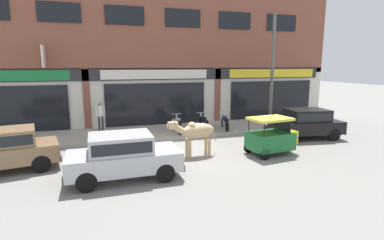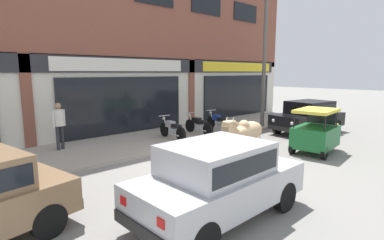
# 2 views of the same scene
# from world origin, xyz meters

# --- Properties ---
(ground_plane) EXTENTS (90.00, 90.00, 0.00)m
(ground_plane) POSITION_xyz_m (0.00, 0.00, 0.00)
(ground_plane) COLOR gray
(sidewalk) EXTENTS (19.00, 3.45, 0.13)m
(sidewalk) POSITION_xyz_m (0.00, 3.93, 0.07)
(sidewalk) COLOR #A8A093
(sidewalk) RESTS_ON ground
(shop_building) EXTENTS (23.00, 1.40, 10.34)m
(shop_building) POSITION_xyz_m (-0.00, 5.91, 4.98)
(shop_building) COLOR brown
(shop_building) RESTS_ON ground
(cow) EXTENTS (2.14, 0.74, 1.61)m
(cow) POSITION_xyz_m (0.36, -0.59, 1.01)
(cow) COLOR tan
(cow) RESTS_ON ground
(car_1) EXTENTS (3.75, 2.04, 1.46)m
(car_1) POSITION_xyz_m (6.40, 0.55, 0.81)
(car_1) COLOR black
(car_1) RESTS_ON ground
(car_2) EXTENTS (3.64, 1.66, 1.46)m
(car_2) POSITION_xyz_m (-2.60, -2.19, 0.81)
(car_2) COLOR black
(car_2) RESTS_ON ground
(auto_rickshaw) EXTENTS (2.06, 1.36, 1.52)m
(auto_rickshaw) POSITION_xyz_m (3.38, -1.26, 0.66)
(auto_rickshaw) COLOR black
(auto_rickshaw) RESTS_ON ground
(motorcycle_0) EXTENTS (0.55, 1.81, 0.88)m
(motorcycle_0) POSITION_xyz_m (0.67, 3.28, 0.52)
(motorcycle_0) COLOR black
(motorcycle_0) RESTS_ON sidewalk
(motorcycle_1) EXTENTS (0.53, 1.81, 0.88)m
(motorcycle_1) POSITION_xyz_m (2.07, 3.24, 0.52)
(motorcycle_1) COLOR black
(motorcycle_1) RESTS_ON sidewalk
(motorcycle_2) EXTENTS (0.68, 1.78, 0.88)m
(motorcycle_2) POSITION_xyz_m (3.30, 3.24, 0.52)
(motorcycle_2) COLOR black
(motorcycle_2) RESTS_ON sidewalk
(pedestrian) EXTENTS (0.47, 0.32, 1.60)m
(pedestrian) POSITION_xyz_m (-3.18, 4.58, 1.12)
(pedestrian) COLOR #2D2D33
(pedestrian) RESTS_ON sidewalk
(utility_pole) EXTENTS (0.18, 0.18, 6.04)m
(utility_pole) POSITION_xyz_m (5.65, 2.50, 3.15)
(utility_pole) COLOR #595651
(utility_pole) RESTS_ON sidewalk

